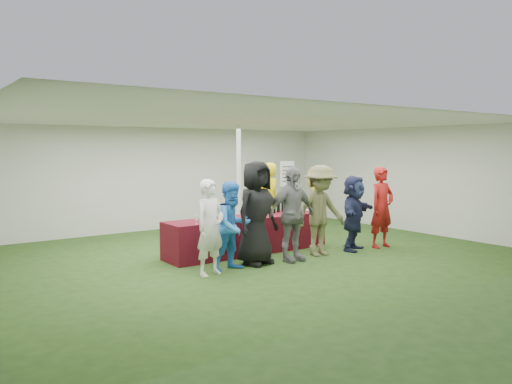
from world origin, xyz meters
TOP-DOWN VIEW (x-y plane):
  - ground at (0.00, 0.00)m, footprint 60.00×60.00m
  - tent at (0.50, 1.20)m, footprint 10.00×10.00m
  - serving_table at (0.02, 0.14)m, footprint 3.60×0.80m
  - wine_bottles at (0.70, 0.29)m, footprint 0.88×0.13m
  - wine_glasses at (-0.87, -0.13)m, footprint 1.11×0.10m
  - water_bottle at (0.11, 0.22)m, footprint 0.07×0.07m
  - bar_towel at (1.55, 0.19)m, footprint 0.25×0.18m
  - dump_bucket at (1.69, -0.08)m, footprint 0.25×0.25m
  - wine_list_sign at (3.00, 2.50)m, footprint 0.50×0.03m
  - staff_pourer at (1.14, 0.93)m, footprint 0.72×0.53m
  - staff_back at (2.60, 1.03)m, footprint 0.92×0.78m
  - customer_0 at (-1.56, -1.00)m, footprint 0.67×0.52m
  - customer_1 at (-1.06, -0.93)m, footprint 0.84×0.70m
  - customer_2 at (-0.46, -0.81)m, footprint 1.05×0.81m
  - customer_3 at (0.24, -0.99)m, footprint 1.07×0.45m
  - customer_4 at (1.03, -0.94)m, footprint 1.21×0.74m
  - customer_5 at (1.96, -0.98)m, footprint 1.53×1.08m
  - customer_6 at (2.70, -1.11)m, footprint 0.65×0.43m

SIDE VIEW (x-z plane):
  - ground at x=0.00m, z-range 0.00..0.00m
  - serving_table at x=0.02m, z-range 0.00..0.75m
  - bar_towel at x=1.55m, z-range 0.75..0.78m
  - customer_1 at x=-1.06m, z-range 0.00..1.58m
  - customer_5 at x=1.96m, z-range 0.00..1.59m
  - customer_0 at x=-1.56m, z-range 0.00..1.64m
  - staff_back at x=2.60m, z-range 0.00..1.64m
  - dump_bucket at x=1.69m, z-range 0.75..0.93m
  - water_bottle at x=0.11m, z-range 0.74..0.97m
  - wine_glasses at x=-0.87m, z-range 0.78..0.94m
  - wine_bottles at x=0.70m, z-range 0.71..1.03m
  - customer_6 at x=2.70m, z-range 0.00..1.75m
  - customer_3 at x=0.24m, z-range 0.00..1.82m
  - customer_4 at x=1.03m, z-range 0.00..1.82m
  - staff_pourer at x=1.14m, z-range 0.00..1.83m
  - customer_2 at x=-0.46m, z-range 0.00..1.93m
  - wine_list_sign at x=3.00m, z-range 0.42..2.22m
  - tent at x=0.50m, z-range -3.65..6.35m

